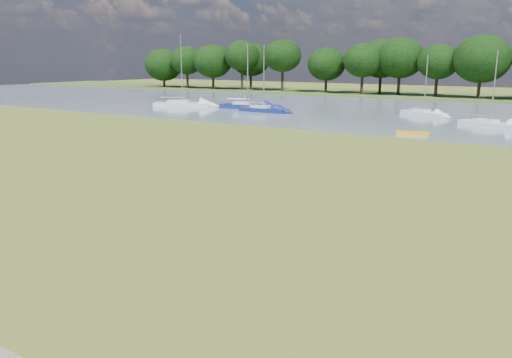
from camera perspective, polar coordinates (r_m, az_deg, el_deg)
The scene contains 9 objects.
ground at distance 21.33m, azimuth 1.68°, elevation -3.24°, with size 220.00×220.00×0.00m, color olive.
river at distance 60.77m, azimuth 22.62°, elevation 6.64°, with size 220.00×40.00×0.10m, color gray.
far_bank at distance 90.37m, azimuth 26.11°, elevation 8.21°, with size 220.00×20.00×0.40m, color #4C6626.
kayak at distance 43.80m, azimuth 17.43°, elevation 5.04°, with size 2.67×0.62×0.27m, color yellow.
sailboat_0 at distance 59.26m, azimuth 18.56°, elevation 7.28°, with size 5.55×3.64×6.61m.
sailboat_1 at distance 51.74m, azimuth 25.13°, elevation 5.88°, with size 5.92×3.67×6.95m.
sailboat_2 at distance 64.45m, azimuth -1.01°, elevation 8.48°, with size 7.33×3.24×8.03m.
sailboat_5 at distance 60.40m, azimuth 0.83°, elevation 8.09°, with size 6.23×1.98×7.82m.
sailboat_6 at distance 67.96m, azimuth -8.46°, elevation 8.60°, with size 7.84×4.94×9.32m.
Camera 1 is at (10.46, -17.55, 6.12)m, focal length 35.00 mm.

